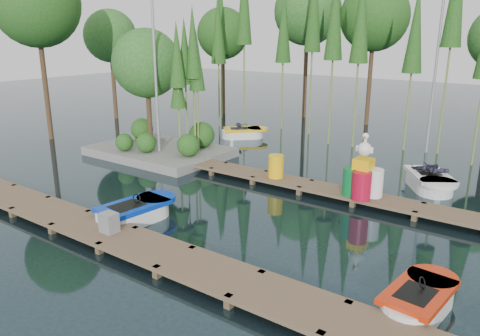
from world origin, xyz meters
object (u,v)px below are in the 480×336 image
Objects in this scene: island at (157,86)px; utility_cabinet at (109,223)px; yellow_barrel at (276,166)px; drum_cluster at (363,179)px; boat_red at (419,300)px; boat_yellow_far at (243,133)px; boat_blue at (135,213)px.

island is 10.16m from utility_cabinet.
yellow_barrel is at bearing 81.44° from utility_cabinet.
boat_red is at bearing -57.01° from drum_cluster.
utility_cabinet reaches higher than boat_red.
island is 2.56× the size of boat_yellow_far.
boat_yellow_far is 13.73m from utility_cabinet.
island is at bearing 127.47° from utility_cabinet.
utility_cabinet is at bearing -93.79° from boat_yellow_far.
island reaches higher than utility_cabinet.
yellow_barrel reaches higher than utility_cabinet.
boat_yellow_far is 11.06m from drum_cluster.
yellow_barrel is (-6.85, 5.35, 0.50)m from boat_red.
drum_cluster is at bearing -5.16° from island.
boat_yellow_far is at bearing 110.04° from utility_cabinet.
yellow_barrel is at bearing -6.42° from island.
yellow_barrel is (7.03, -0.79, -2.45)m from island.
utility_cabinet is 7.08m from yellow_barrel.
utility_cabinet is 0.64× the size of yellow_barrel.
boat_yellow_far is at bearing 76.05° from island.
island is at bearing 174.84° from drum_cluster.
boat_red is 6.24m from drum_cluster.
boat_red is 8.71m from yellow_barrel.
island is 6.01m from boat_yellow_far.
island is 12.18× the size of utility_cabinet.
yellow_barrel reaches higher than boat_red.
island is at bearing -127.77° from boat_yellow_far.
boat_yellow_far reaches higher than utility_cabinet.
yellow_barrel is 3.48m from drum_cluster.
boat_blue is 12.17m from boat_yellow_far.
utility_cabinet is at bearing -52.53° from island.
island reaches higher than boat_red.
boat_yellow_far reaches higher than yellow_barrel.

